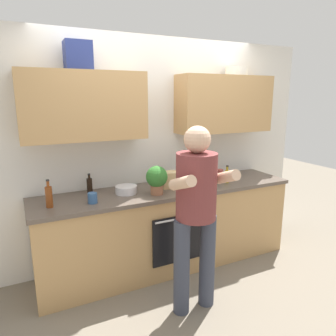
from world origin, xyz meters
TOP-DOWN VIEW (x-y plane):
  - ground_plane at (0.00, 0.00)m, footprint 12.00×12.00m
  - back_wall_unit at (-0.00, 0.27)m, footprint 4.00×0.38m
  - counter at (-0.00, -0.00)m, footprint 2.84×0.67m
  - person_standing at (-0.12, -0.77)m, footprint 0.49×0.45m
  - bottle_water at (0.28, -0.05)m, footprint 0.08×0.08m
  - bottle_juice at (0.18, -0.16)m, footprint 0.07×0.07m
  - bottle_soda at (0.47, -0.16)m, footprint 0.06×0.06m
  - bottle_soy at (-0.80, 0.21)m, footprint 0.06×0.06m
  - bottle_vinegar at (-1.21, -0.07)m, footprint 0.06×0.06m
  - bottle_oil at (0.69, -0.09)m, footprint 0.05×0.05m
  - cup_tea at (-0.84, -0.12)m, footprint 0.09×0.09m
  - cup_ceramic at (0.79, 0.17)m, footprint 0.07×0.07m
  - mixing_bowl at (-0.47, 0.03)m, footprint 0.22×0.22m
  - potted_herb at (-0.20, -0.13)m, footprint 0.22×0.22m
  - grocery_bag_bread at (0.03, 0.02)m, footprint 0.21×0.19m

SIDE VIEW (x-z plane):
  - ground_plane at x=0.00m, z-range 0.00..0.00m
  - counter at x=0.00m, z-range 0.00..0.90m
  - mixing_bowl at x=-0.47m, z-range 0.90..0.98m
  - cup_ceramic at x=0.79m, z-range 0.90..0.99m
  - cup_tea at x=-0.84m, z-range 0.90..1.00m
  - person_standing at x=-0.12m, z-range 0.15..1.79m
  - bottle_oil at x=0.69m, z-range 0.88..1.08m
  - bottle_soy at x=-0.80m, z-range 0.88..1.08m
  - grocery_bag_bread at x=0.03m, z-range 0.90..1.08m
  - bottle_water at x=0.28m, z-range 0.88..1.10m
  - bottle_vinegar at x=-1.21m, z-range 0.87..1.13m
  - bottle_juice at x=0.18m, z-range 0.88..1.17m
  - bottle_soda at x=0.47m, z-range 0.88..1.19m
  - potted_herb at x=-0.20m, z-range 0.92..1.21m
  - back_wall_unit at x=0.00m, z-range 0.25..2.75m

